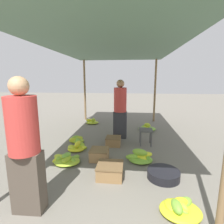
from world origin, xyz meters
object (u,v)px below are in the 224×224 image
at_px(crate_far, 99,154).
at_px(shopper_walking_mid, 120,108).
at_px(banana_pile_left_3, 92,122).
at_px(basin_black, 163,174).
at_px(banana_pile_left_2, 77,147).
at_px(banana_pile_right_2, 141,157).
at_px(crate_near, 110,170).
at_px(banana_pile_left_0, 66,160).
at_px(banana_pile_right_1, 180,208).
at_px(banana_pile_left_1, 77,140).
at_px(vendor_foreground, 24,145).
at_px(stool, 146,132).
at_px(crate_mid, 113,141).
at_px(banana_pile_right_0, 147,128).

distance_m(crate_far, shopper_walking_mid, 1.71).
bearing_deg(banana_pile_left_3, basin_black, -60.17).
bearing_deg(banana_pile_left_2, banana_pile_right_2, -14.14).
bearing_deg(banana_pile_right_2, crate_near, -129.94).
xyz_separation_m(banana_pile_left_0, banana_pile_right_1, (1.97, -1.18, 0.01)).
height_order(banana_pile_left_2, banana_pile_right_1, banana_pile_left_2).
bearing_deg(banana_pile_left_2, basin_black, -28.68).
distance_m(basin_black, banana_pile_right_2, 0.74).
height_order(banana_pile_left_1, shopper_walking_mid, shopper_walking_mid).
bearing_deg(basin_black, banana_pile_right_2, 118.96).
xyz_separation_m(vendor_foreground, banana_pile_right_1, (1.96, 0.15, -0.83)).
bearing_deg(banana_pile_right_1, stool, 95.94).
bearing_deg(shopper_walking_mid, crate_far, -103.39).
relative_size(banana_pile_right_2, crate_mid, 1.55).
height_order(banana_pile_left_1, banana_pile_left_3, banana_pile_left_3).
height_order(basin_black, banana_pile_right_1, banana_pile_right_1).
bearing_deg(crate_mid, banana_pile_right_2, -50.50).
distance_m(banana_pile_left_2, banana_pile_right_1, 2.68).
relative_size(crate_near, shopper_walking_mid, 0.27).
height_order(banana_pile_left_0, banana_pile_right_2, banana_pile_right_2).
relative_size(banana_pile_left_3, banana_pile_right_2, 0.85).
height_order(banana_pile_left_0, shopper_walking_mid, shopper_walking_mid).
relative_size(vendor_foreground, crate_far, 4.45).
height_order(banana_pile_left_1, banana_pile_right_0, banana_pile_right_0).
bearing_deg(banana_pile_right_1, banana_pile_right_2, 106.07).
xyz_separation_m(banana_pile_left_1, shopper_walking_mid, (1.16, 0.54, 0.81)).
xyz_separation_m(banana_pile_right_2, crate_mid, (-0.67, 0.82, 0.03)).
distance_m(banana_pile_left_1, banana_pile_right_2, 1.92).
distance_m(banana_pile_right_0, crate_mid, 1.82).
bearing_deg(vendor_foreground, banana_pile_left_1, 93.53).
xyz_separation_m(crate_near, crate_mid, (-0.09, 1.51, -0.00)).
relative_size(vendor_foreground, crate_near, 3.82).
distance_m(crate_mid, shopper_walking_mid, 1.00).
xyz_separation_m(banana_pile_left_1, crate_far, (0.81, -0.95, 0.04)).
relative_size(basin_black, banana_pile_right_1, 1.06).
distance_m(basin_black, banana_pile_left_2, 2.15).
distance_m(banana_pile_left_2, banana_pile_left_3, 2.62).
bearing_deg(banana_pile_right_0, banana_pile_left_1, -144.54).
xyz_separation_m(banana_pile_right_1, crate_far, (-1.31, 1.41, 0.04)).
bearing_deg(crate_far, shopper_walking_mid, 76.61).
distance_m(vendor_foreground, stool, 3.14).
relative_size(banana_pile_left_2, banana_pile_right_1, 0.93).
distance_m(vendor_foreground, crate_mid, 2.70).
distance_m(vendor_foreground, banana_pile_left_2, 2.17).
relative_size(stool, crate_far, 1.08).
bearing_deg(stool, basin_black, -83.30).
bearing_deg(banana_pile_left_2, banana_pile_left_0, -92.28).
relative_size(banana_pile_left_3, banana_pile_right_0, 0.71).
height_order(banana_pile_right_1, crate_mid, crate_mid).
distance_m(stool, banana_pile_right_0, 1.42).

